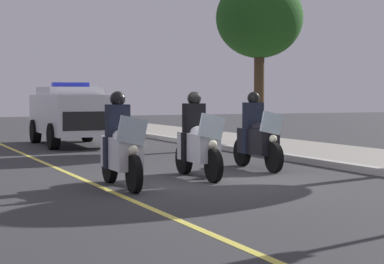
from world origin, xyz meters
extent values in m
plane|color=#333335|center=(0.00, 0.00, 0.00)|extent=(80.00, 80.00, 0.00)
cube|color=#B7B5AD|center=(0.00, 3.61, 0.07)|extent=(48.00, 0.24, 0.15)
cube|color=#E0D14C|center=(0.00, -2.16, 0.00)|extent=(48.00, 0.12, 0.01)
cylinder|color=black|center=(0.74, -1.86, 0.32)|extent=(0.64, 0.14, 0.64)
cylinder|color=black|center=(-0.76, -1.82, 0.32)|extent=(0.64, 0.16, 0.64)
cube|color=white|center=(0.01, -1.84, 0.62)|extent=(1.21, 0.47, 0.56)
ellipsoid|color=white|center=(0.06, -1.84, 0.92)|extent=(0.57, 0.33, 0.24)
cube|color=silver|center=(0.64, -1.86, 1.05)|extent=(0.07, 0.56, 0.53)
sphere|color=#F9F4CC|center=(0.70, -1.86, 0.72)|extent=(0.17, 0.17, 0.17)
sphere|color=red|center=(0.51, -2.02, 0.98)|extent=(0.09, 0.09, 0.09)
sphere|color=#1933F2|center=(0.52, -1.70, 0.98)|extent=(0.09, 0.09, 0.09)
cube|color=black|center=(-0.22, -1.84, 1.18)|extent=(0.29, 0.41, 0.60)
cube|color=black|center=(-0.15, -1.64, 0.62)|extent=(0.18, 0.14, 0.56)
cube|color=black|center=(-0.16, -2.04, 0.62)|extent=(0.18, 0.14, 0.56)
sphere|color=black|center=(-0.20, -1.84, 1.58)|extent=(0.28, 0.28, 0.28)
cylinder|color=black|center=(0.03, -0.03, 0.32)|extent=(0.64, 0.14, 0.64)
cylinder|color=black|center=(-1.47, 0.01, 0.32)|extent=(0.64, 0.16, 0.64)
cube|color=silver|center=(-0.70, -0.01, 0.62)|extent=(1.21, 0.47, 0.56)
ellipsoid|color=silver|center=(-0.65, -0.01, 0.92)|extent=(0.57, 0.33, 0.24)
cube|color=silver|center=(-0.07, -0.03, 1.05)|extent=(0.07, 0.56, 0.53)
sphere|color=#F9F4CC|center=(-0.01, -0.03, 0.72)|extent=(0.17, 0.17, 0.17)
sphere|color=red|center=(-0.20, -0.19, 0.98)|extent=(0.09, 0.09, 0.09)
sphere|color=#1933F2|center=(-0.19, 0.13, 0.98)|extent=(0.09, 0.09, 0.09)
cube|color=black|center=(-0.93, -0.01, 1.18)|extent=(0.29, 0.41, 0.60)
cube|color=black|center=(-0.86, 0.19, 0.62)|extent=(0.18, 0.14, 0.56)
cube|color=black|center=(-0.87, -0.21, 0.62)|extent=(0.18, 0.14, 0.56)
sphere|color=black|center=(-0.91, -0.01, 1.58)|extent=(0.28, 0.28, 0.28)
cylinder|color=black|center=(-0.91, 1.85, 0.32)|extent=(0.64, 0.14, 0.64)
cylinder|color=black|center=(-2.41, 1.89, 0.32)|extent=(0.64, 0.16, 0.64)
cube|color=black|center=(-1.64, 1.87, 0.62)|extent=(1.21, 0.47, 0.56)
ellipsoid|color=black|center=(-1.59, 1.86, 0.92)|extent=(0.57, 0.33, 0.24)
cube|color=silver|center=(-1.01, 1.85, 1.05)|extent=(0.07, 0.56, 0.53)
sphere|color=#F9F4CC|center=(-0.95, 1.85, 0.72)|extent=(0.17, 0.17, 0.17)
sphere|color=red|center=(-1.14, 1.69, 0.98)|extent=(0.09, 0.09, 0.09)
sphere|color=#1933F2|center=(-1.14, 2.01, 0.98)|extent=(0.09, 0.09, 0.09)
cube|color=black|center=(-1.87, 1.87, 1.18)|extent=(0.29, 0.41, 0.60)
cube|color=black|center=(-1.80, 2.07, 0.62)|extent=(0.18, 0.14, 0.56)
cube|color=black|center=(-1.81, 1.67, 0.62)|extent=(0.18, 0.14, 0.56)
sphere|color=black|center=(-1.85, 1.87, 1.58)|extent=(0.28, 0.28, 0.28)
cube|color=silver|center=(-10.43, -0.12, 1.02)|extent=(4.95, 2.03, 1.24)
cube|color=silver|center=(-10.73, -0.11, 1.72)|extent=(2.44, 1.81, 0.36)
cube|color=#2633D8|center=(-10.53, -0.11, 1.98)|extent=(0.31, 1.21, 0.14)
cube|color=black|center=(-8.03, -0.18, 0.88)|extent=(0.16, 1.62, 0.56)
cylinder|color=black|center=(-8.85, 0.74, 0.40)|extent=(0.81, 0.30, 0.80)
cylinder|color=black|center=(-8.90, -1.06, 0.40)|extent=(0.81, 0.30, 0.80)
cylinder|color=black|center=(-11.95, 0.82, 0.40)|extent=(0.81, 0.30, 0.80)
cylinder|color=black|center=(-12.00, -0.98, 0.40)|extent=(0.81, 0.30, 0.80)
cylinder|color=#42301E|center=(-7.24, 5.07, 1.53)|extent=(0.32, 0.32, 2.86)
ellipsoid|color=#1E4C19|center=(-7.24, 5.07, 4.05)|extent=(2.72, 2.72, 2.50)
camera|label=1|loc=(11.67, -5.67, 1.66)|focal=64.55mm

